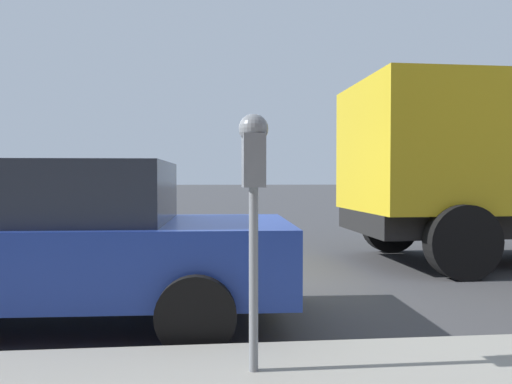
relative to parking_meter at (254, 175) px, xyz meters
name	(u,v)px	position (x,y,z in m)	size (l,w,h in m)	color
ground_plane	(161,297)	(2.75, 0.83, -1.42)	(220.00, 220.00, 0.00)	#424244
parking_meter	(254,175)	(0.00, 0.00, 0.00)	(0.21, 0.19, 1.65)	gray
car_blue	(50,239)	(1.73, 1.78, -0.60)	(2.19, 4.52, 1.55)	navy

